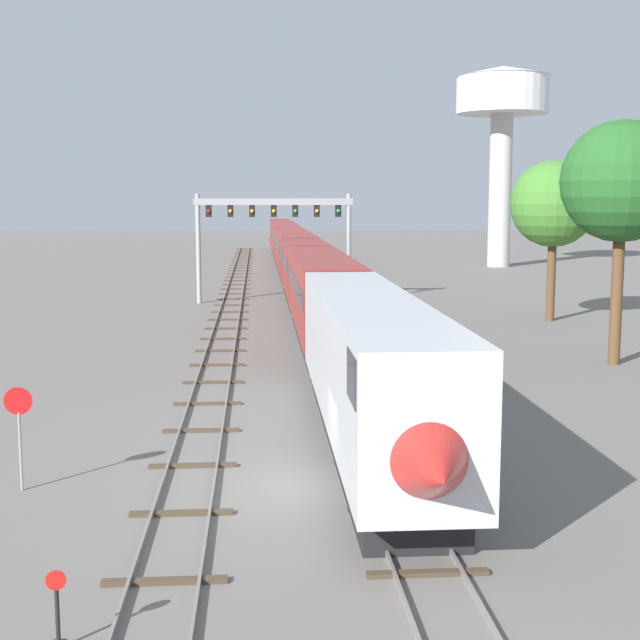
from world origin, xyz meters
TOP-DOWN VIEW (x-y plane):
  - ground_plane at (0.00, 0.00)m, footprint 400.00×400.00m
  - track_main at (2.00, 60.00)m, footprint 2.60×200.00m
  - track_near at (-3.50, 40.00)m, footprint 2.60×160.00m
  - passenger_train at (2.00, 56.63)m, footprint 3.04×125.82m
  - signal_gantry at (-0.25, 44.05)m, footprint 12.10×0.49m
  - water_tower at (26.84, 78.60)m, footprint 10.77×10.77m
  - switch_stand at (-5.10, -8.56)m, footprint 0.36×0.24m
  - stop_sign at (-8.00, 0.22)m, footprint 0.76×0.08m
  - trackside_tree_left at (15.58, 17.19)m, footprint 5.72×5.72m
  - trackside_tree_mid at (17.58, 32.51)m, footprint 5.58×5.58m

SIDE VIEW (x-z plane):
  - ground_plane at x=0.00m, z-range 0.00..0.00m
  - track_main at x=2.00m, z-range -0.01..0.15m
  - track_near at x=-3.50m, z-range -0.01..0.15m
  - switch_stand at x=-5.10m, z-range -0.21..1.25m
  - stop_sign at x=-8.00m, z-range 0.43..3.31m
  - passenger_train at x=2.00m, z-range 0.21..5.01m
  - signal_gantry at x=-0.25m, z-range 1.99..10.29m
  - trackside_tree_mid at x=17.58m, z-range 2.36..12.75m
  - trackside_tree_left at x=15.58m, z-range 2.87..14.46m
  - water_tower at x=26.84m, z-range 6.95..29.99m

